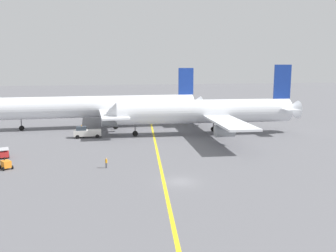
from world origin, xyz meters
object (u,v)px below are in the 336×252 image
Objects in this scene: airliner_being_pushed at (207,112)px; gse_gpu_cart_small at (6,164)px; airliner_at_gate_left at (102,107)px; pushback_tug at (87,132)px; gse_baggage_cart_trailing at (4,153)px; ground_crew_wing_walker_right at (106,163)px.

gse_gpu_cart_small is (-42.07, -21.85, -4.94)m from airliner_being_pushed.
gse_gpu_cart_small is (-17.21, -37.82, -5.03)m from airliner_at_gate_left.
airliner_at_gate_left is 29.55m from airliner_being_pushed.
pushback_tug reaches higher than gse_baggage_cart_trailing.
ground_crew_wing_walker_right is at bearing -136.18° from airliner_being_pushed.
airliner_being_pushed is 47.67m from gse_gpu_cart_small.
airliner_at_gate_left reaches higher than ground_crew_wing_walker_right.
ground_crew_wing_walker_right is (-25.94, -24.89, -4.83)m from airliner_being_pushed.
airliner_being_pushed is 18.67× the size of gse_gpu_cart_small.
ground_crew_wing_walker_right is (16.14, -3.04, 0.11)m from gse_gpu_cart_small.
gse_gpu_cart_small reaches higher than gse_baggage_cart_trailing.
pushback_tug is 27.39m from gse_gpu_cart_small.
airliner_at_gate_left is at bearing 147.30° from airliner_being_pushed.
gse_gpu_cart_small is (-12.88, -24.16, -0.49)m from pushback_tug.
airliner_being_pushed is at bearing -32.70° from airliner_at_gate_left.
pushback_tug is (-4.33, -13.65, -4.54)m from airliner_at_gate_left.
airliner_being_pushed reaches higher than gse_gpu_cart_small.
airliner_being_pushed reaches higher than gse_baggage_cart_trailing.
ground_crew_wing_walker_right is at bearing -91.50° from airliner_at_gate_left.
pushback_tug is 27.40m from ground_crew_wing_walker_right.
pushback_tug is at bearing 175.47° from airliner_being_pushed.
airliner_being_pushed reaches higher than ground_crew_wing_walker_right.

